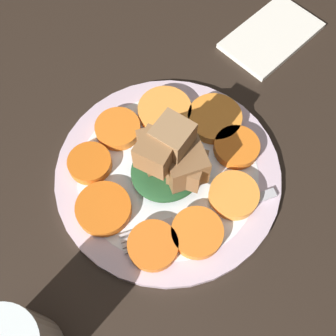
# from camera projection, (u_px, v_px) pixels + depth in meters

# --- Properties ---
(table_slab) EXTENTS (1.20, 1.20, 0.02)m
(table_slab) POSITION_uv_depth(u_px,v_px,m) (168.00, 179.00, 0.54)
(table_slab) COLOR black
(table_slab) RESTS_ON ground
(plate) EXTENTS (0.28, 0.28, 0.01)m
(plate) POSITION_uv_depth(u_px,v_px,m) (168.00, 174.00, 0.52)
(plate) COLOR silver
(plate) RESTS_ON table_slab
(carrot_slice_0) EXTENTS (0.06, 0.06, 0.01)m
(carrot_slice_0) POSITION_uv_depth(u_px,v_px,m) (237.00, 147.00, 0.52)
(carrot_slice_0) COLOR orange
(carrot_slice_0) RESTS_ON plate
(carrot_slice_1) EXTENTS (0.07, 0.07, 0.01)m
(carrot_slice_1) POSITION_uv_depth(u_px,v_px,m) (215.00, 118.00, 0.54)
(carrot_slice_1) COLOR orange
(carrot_slice_1) RESTS_ON plate
(carrot_slice_2) EXTENTS (0.07, 0.07, 0.01)m
(carrot_slice_2) POSITION_uv_depth(u_px,v_px,m) (165.00, 111.00, 0.55)
(carrot_slice_2) COLOR #F99539
(carrot_slice_2) RESTS_ON plate
(carrot_slice_3) EXTENTS (0.06, 0.06, 0.01)m
(carrot_slice_3) POSITION_uv_depth(u_px,v_px,m) (118.00, 129.00, 0.54)
(carrot_slice_3) COLOR orange
(carrot_slice_3) RESTS_ON plate
(carrot_slice_4) EXTENTS (0.05, 0.05, 0.01)m
(carrot_slice_4) POSITION_uv_depth(u_px,v_px,m) (90.00, 163.00, 0.51)
(carrot_slice_4) COLOR orange
(carrot_slice_4) RESTS_ON plate
(carrot_slice_5) EXTENTS (0.07, 0.07, 0.01)m
(carrot_slice_5) POSITION_uv_depth(u_px,v_px,m) (104.00, 209.00, 0.49)
(carrot_slice_5) COLOR orange
(carrot_slice_5) RESTS_ON plate
(carrot_slice_6) EXTENTS (0.06, 0.06, 0.01)m
(carrot_slice_6) POSITION_uv_depth(u_px,v_px,m) (153.00, 246.00, 0.47)
(carrot_slice_6) COLOR orange
(carrot_slice_6) RESTS_ON plate
(carrot_slice_7) EXTENTS (0.06, 0.06, 0.01)m
(carrot_slice_7) POSITION_uv_depth(u_px,v_px,m) (197.00, 233.00, 0.48)
(carrot_slice_7) COLOR orange
(carrot_slice_7) RESTS_ON plate
(carrot_slice_8) EXTENTS (0.06, 0.06, 0.01)m
(carrot_slice_8) POSITION_uv_depth(u_px,v_px,m) (234.00, 195.00, 0.50)
(carrot_slice_8) COLOR orange
(carrot_slice_8) RESTS_ON plate
(center_pile) EXTENTS (0.09, 0.09, 0.09)m
(center_pile) POSITION_uv_depth(u_px,v_px,m) (172.00, 160.00, 0.48)
(center_pile) COLOR #1E4723
(center_pile) RESTS_ON plate
(fork) EXTENTS (0.18, 0.10, 0.00)m
(fork) POSITION_uv_depth(u_px,v_px,m) (196.00, 219.00, 0.49)
(fork) COLOR #B2B2B7
(fork) RESTS_ON plate
(napkin) EXTENTS (0.15, 0.09, 0.01)m
(napkin) POSITION_uv_depth(u_px,v_px,m) (272.00, 36.00, 0.62)
(napkin) COLOR silver
(napkin) RESTS_ON table_slab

